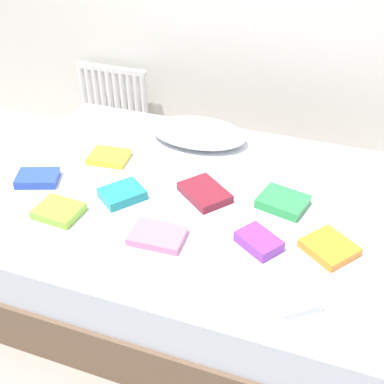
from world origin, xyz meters
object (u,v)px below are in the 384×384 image
radiator (113,97)px  textbook_yellow (109,157)px  textbook_green (283,202)px  textbook_purple (259,241)px  bed (189,234)px  textbook_pink (157,236)px  textbook_orange (329,248)px  textbook_teal (122,194)px  textbook_lime (59,211)px  pillow (198,133)px  textbook_blue (37,178)px  textbook_white (288,291)px  textbook_maroon (205,193)px

radiator → textbook_yellow: (0.53, -1.04, 0.18)m
textbook_green → textbook_purple: bearing=-84.2°
bed → textbook_pink: textbook_pink is taller
textbook_orange → textbook_teal: bearing=-146.0°
textbook_lime → textbook_teal: textbook_teal is taller
pillow → textbook_yellow: size_ratio=2.73×
bed → textbook_blue: size_ratio=10.03×
textbook_pink → textbook_orange: bearing=10.7°
textbook_pink → bed: bearing=84.9°
textbook_orange → textbook_lime: 1.20m
textbook_lime → textbook_purple: textbook_purple is taller
textbook_lime → bed: bearing=38.4°
radiator → textbook_white: size_ratio=2.36×
pillow → textbook_maroon: size_ratio=2.32×
textbook_orange → textbook_blue: bearing=-144.4°
textbook_lime → textbook_yellow: 0.50m
pillow → textbook_teal: 0.66m
bed → textbook_teal: 0.42m
radiator → textbook_green: size_ratio=2.61×
textbook_teal → radiator: bearing=66.7°
textbook_orange → textbook_white: (-0.12, -0.30, 0.00)m
bed → textbook_orange: 0.76m
pillow → textbook_lime: (-0.37, -0.86, -0.03)m
textbook_green → textbook_teal: size_ratio=1.09×
pillow → textbook_purple: size_ratio=3.08×
textbook_green → textbook_blue: bearing=-156.6°
textbook_green → textbook_purple: 0.31m
radiator → textbook_white: radiator is taller
textbook_pink → textbook_blue: size_ratio=1.15×
textbook_white → textbook_teal: 0.92m
textbook_green → textbook_purple: textbook_purple is taller
textbook_white → textbook_teal: textbook_teal is taller
textbook_orange → textbook_white: size_ratio=0.83×
textbook_pink → textbook_white: bearing=-15.2°
radiator → textbook_pink: size_ratio=2.41×
radiator → textbook_purple: (1.44, -1.45, 0.19)m
radiator → pillow: 1.16m
pillow → textbook_maroon: 0.54m
textbook_green → textbook_orange: textbook_green is taller
pillow → textbook_pink: pillow is taller
bed → textbook_green: 0.53m
textbook_green → textbook_yellow: bearing=-172.3°
pillow → textbook_teal: pillow is taller
pillow → textbook_white: (0.70, -0.99, -0.03)m
textbook_lime → textbook_maroon: bearing=35.5°
textbook_yellow → textbook_purple: bearing=-29.8°
textbook_green → radiator: bearing=155.7°
textbook_lime → textbook_maroon: 0.68m
textbook_lime → textbook_pink: bearing=3.5°
textbook_white → textbook_purple: 0.28m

